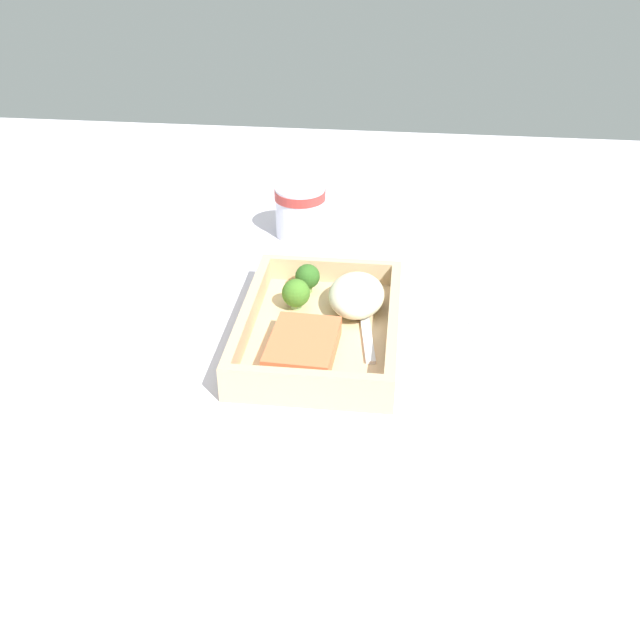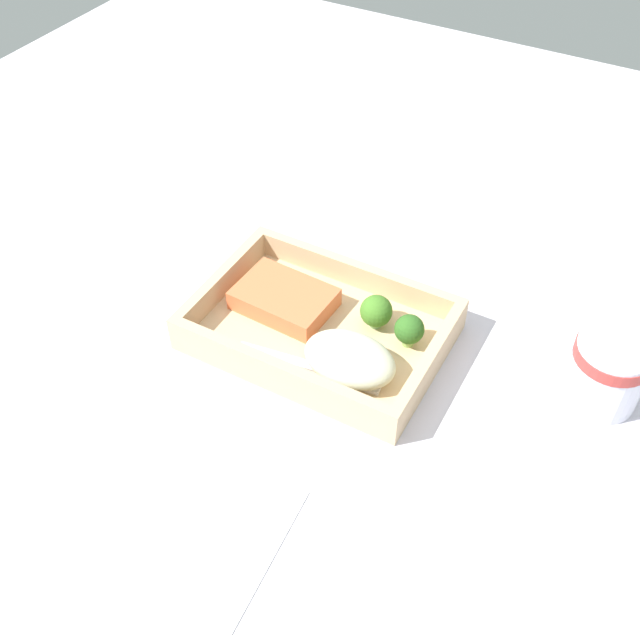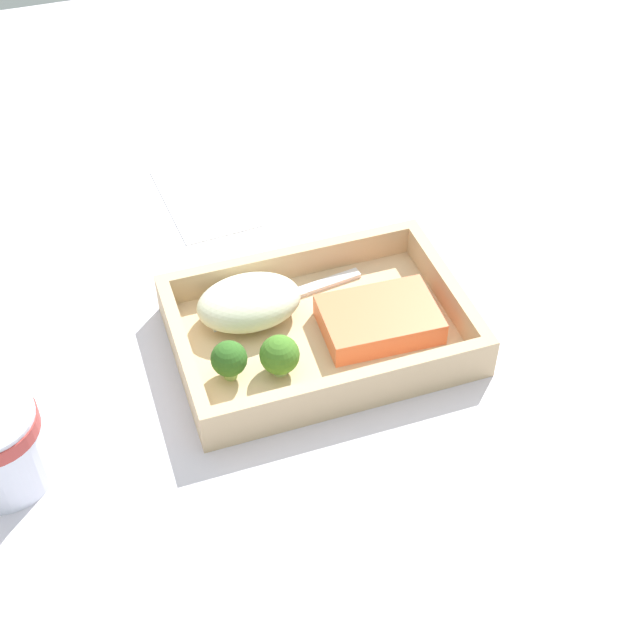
{
  "view_description": "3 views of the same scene",
  "coord_description": "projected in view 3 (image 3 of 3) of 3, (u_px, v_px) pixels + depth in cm",
  "views": [
    {
      "loc": [
        -73.55,
        -8.61,
        48.59
      ],
      "look_at": [
        0.0,
        0.0,
        2.7
      ],
      "focal_mm": 42.0,
      "sensor_mm": 36.0,
      "label": 1
    },
    {
      "loc": [
        27.18,
        -49.16,
        58.54
      ],
      "look_at": [
        0.0,
        0.0,
        2.7
      ],
      "focal_mm": 42.0,
      "sensor_mm": 36.0,
      "label": 2
    },
    {
      "loc": [
        18.68,
        54.34,
        58.34
      ],
      "look_at": [
        0.0,
        0.0,
        2.7
      ],
      "focal_mm": 50.0,
      "sensor_mm": 36.0,
      "label": 3
    }
  ],
  "objects": [
    {
      "name": "broccoli_floret_2",
      "position": [
        229.0,
        359.0,
        0.76
      ],
      "size": [
        3.15,
        3.15,
        3.79
      ],
      "color": "#7DA051",
      "rests_on": "takeout_tray"
    },
    {
      "name": "takeout_tray",
      "position": [
        320.0,
        336.0,
        0.81
      ],
      "size": [
        26.26,
        18.22,
        1.2
      ],
      "primitive_type": "cube",
      "color": "#CFAF84",
      "rests_on": "ground_plane"
    },
    {
      "name": "mashed_potatoes",
      "position": [
        249.0,
        302.0,
        0.81
      ],
      "size": [
        9.67,
        6.8,
        3.95
      ],
      "primitive_type": "ellipsoid",
      "color": "beige",
      "rests_on": "takeout_tray"
    },
    {
      "name": "salmon_fillet",
      "position": [
        379.0,
        319.0,
        0.81
      ],
      "size": [
        10.74,
        7.76,
        2.29
      ],
      "primitive_type": "cube",
      "rotation": [
        0.0,
        0.0,
        -0.05
      ],
      "color": "#EE7043",
      "rests_on": "takeout_tray"
    },
    {
      "name": "ground_plane",
      "position": [
        320.0,
        349.0,
        0.83
      ],
      "size": [
        160.0,
        160.0,
        2.0
      ],
      "primitive_type": "cube",
      "color": "silver"
    },
    {
      "name": "broccoli_floret_1",
      "position": [
        280.0,
        355.0,
        0.76
      ],
      "size": [
        3.48,
        3.48,
        3.87
      ],
      "color": "#7DA868",
      "rests_on": "takeout_tray"
    },
    {
      "name": "tray_rim",
      "position": [
        320.0,
        320.0,
        0.8
      ],
      "size": [
        26.26,
        18.22,
        2.99
      ],
      "color": "#CFAF84",
      "rests_on": "takeout_tray"
    },
    {
      "name": "receipt_slip",
      "position": [
        205.0,
        198.0,
        0.98
      ],
      "size": [
        9.41,
        14.68,
        0.24
      ],
      "primitive_type": "cube",
      "rotation": [
        0.0,
        0.0,
        0.07
      ],
      "color": "white",
      "rests_on": "ground_plane"
    },
    {
      "name": "fork",
      "position": [
        277.0,
        300.0,
        0.84
      ],
      "size": [
        15.88,
        3.83,
        0.44
      ],
      "color": "silver",
      "rests_on": "takeout_tray"
    }
  ]
}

